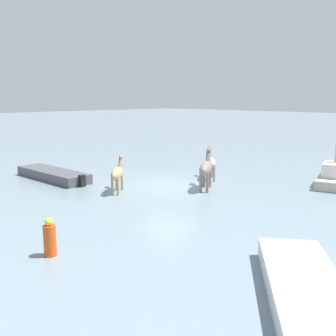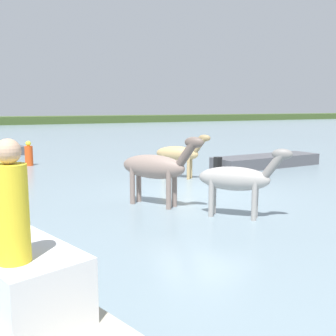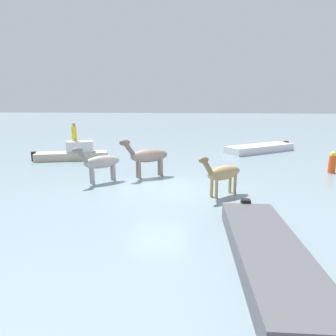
{
  "view_description": "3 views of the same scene",
  "coord_description": "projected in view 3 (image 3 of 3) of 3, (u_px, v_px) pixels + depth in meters",
  "views": [
    {
      "loc": [
        -13.48,
        13.47,
        4.47
      ],
      "look_at": [
        -0.01,
        -0.02,
        0.92
      ],
      "focal_mm": 40.67,
      "sensor_mm": 36.0,
      "label": 1
    },
    {
      "loc": [
        -6.38,
        -10.28,
        2.66
      ],
      "look_at": [
        -0.82,
        0.51,
        0.78
      ],
      "focal_mm": 42.22,
      "sensor_mm": 36.0,
      "label": 2
    },
    {
      "loc": [
        11.8,
        1.81,
        3.55
      ],
      "look_at": [
        0.28,
        0.46,
        0.96
      ],
      "focal_mm": 30.96,
      "sensor_mm": 36.0,
      "label": 3
    }
  ],
  "objects": [
    {
      "name": "boat_dinghy_port",
      "position": [
        260.0,
        149.0,
        21.76
      ],
      "size": [
        4.73,
        5.55,
        0.77
      ],
      "rotation": [
        0.0,
        0.0,
        5.36
      ],
      "color": "silver",
      "rests_on": "ground_plane"
    },
    {
      "name": "boat_tender_starboard",
      "position": [
        74.0,
        155.0,
        18.72
      ],
      "size": [
        2.47,
        4.71,
        1.33
      ],
      "rotation": [
        0.0,
        0.0,
        1.86
      ],
      "color": "#B7AD93",
      "rests_on": "ground_plane"
    },
    {
      "name": "horse_gray_outer",
      "position": [
        148.0,
        156.0,
        14.08
      ],
      "size": [
        1.66,
        2.28,
        1.92
      ],
      "rotation": [
        0.0,
        0.0,
        5.28
      ],
      "color": "gray",
      "rests_on": "ground_plane"
    },
    {
      "name": "person_boatman_standing",
      "position": [
        74.0,
        132.0,
        18.62
      ],
      "size": [
        0.32,
        0.32,
        1.19
      ],
      "color": "yellow",
      "rests_on": "boat_tender_starboard"
    },
    {
      "name": "horse_pinto_flank",
      "position": [
        223.0,
        173.0,
        11.2
      ],
      "size": [
        1.66,
        1.84,
        1.67
      ],
      "rotation": [
        0.0,
        0.0,
        5.43
      ],
      "color": "tan",
      "rests_on": "ground_plane"
    },
    {
      "name": "horse_mid_herd",
      "position": [
        100.0,
        162.0,
        13.13
      ],
      "size": [
        1.77,
        1.84,
        1.72
      ],
      "rotation": [
        0.0,
        0.0,
        5.47
      ],
      "color": "#9E9993",
      "rests_on": "ground_plane"
    },
    {
      "name": "boat_motor_center",
      "position": [
        268.0,
        256.0,
        6.56
      ],
      "size": [
        5.52,
        1.73,
        0.76
      ],
      "rotation": [
        0.0,
        0.0,
        0.05
      ],
      "color": "#4C4C51",
      "rests_on": "ground_plane"
    },
    {
      "name": "ground_plane",
      "position": [
        158.0,
        188.0,
        12.42
      ],
      "size": [
        199.87,
        199.87,
        0.0
      ],
      "primitive_type": "plane",
      "color": "gray"
    },
    {
      "name": "buoy_channel_marker",
      "position": [
        332.0,
        163.0,
        15.05
      ],
      "size": [
        0.36,
        0.36,
        1.14
      ],
      "color": "#E54C19",
      "rests_on": "ground_plane"
    }
  ]
}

